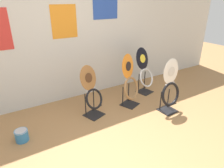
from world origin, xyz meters
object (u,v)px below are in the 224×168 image
at_px(toilet_seat_display_orange_sun, 130,84).
at_px(toilet_seat_display_woodgrain, 92,93).
at_px(toilet_seat_display_jazz_black, 145,72).
at_px(paint_can, 22,135).
at_px(toilet_seat_display_white_plain, 170,89).

bearing_deg(toilet_seat_display_orange_sun, toilet_seat_display_woodgrain, 176.78).
bearing_deg(toilet_seat_display_jazz_black, toilet_seat_display_woodgrain, -169.13).
height_order(toilet_seat_display_woodgrain, paint_can, toilet_seat_display_woodgrain).
bearing_deg(toilet_seat_display_white_plain, paint_can, 168.14).
xyz_separation_m(toilet_seat_display_white_plain, toilet_seat_display_jazz_black, (0.14, 0.83, 0.02)).
distance_m(toilet_seat_display_white_plain, toilet_seat_display_jazz_black, 0.84).
bearing_deg(toilet_seat_display_orange_sun, toilet_seat_display_white_plain, -50.36).
height_order(toilet_seat_display_orange_sun, toilet_seat_display_woodgrain, toilet_seat_display_orange_sun).
xyz_separation_m(toilet_seat_display_orange_sun, toilet_seat_display_woodgrain, (-0.73, 0.04, -0.02)).
relative_size(toilet_seat_display_orange_sun, paint_can, 5.30).
bearing_deg(toilet_seat_display_orange_sun, paint_can, -178.51).
xyz_separation_m(toilet_seat_display_jazz_black, paint_can, (-2.45, -0.34, -0.34)).
distance_m(toilet_seat_display_woodgrain, toilet_seat_display_white_plain, 1.31).
relative_size(toilet_seat_display_orange_sun, toilet_seat_display_woodgrain, 1.11).
bearing_deg(toilet_seat_display_woodgrain, paint_can, -175.48).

